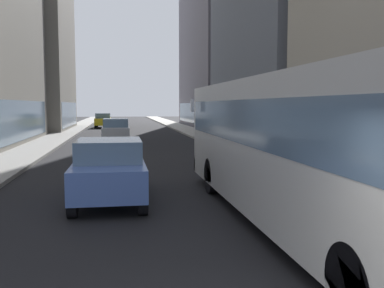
% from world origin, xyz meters
% --- Properties ---
extents(ground_plane, '(120.00, 120.00, 0.00)m').
position_xyz_m(ground_plane, '(0.00, 35.00, 0.00)').
color(ground_plane, black).
extents(sidewalk_left, '(2.40, 110.00, 0.15)m').
position_xyz_m(sidewalk_left, '(-5.70, 35.00, 0.07)').
color(sidewalk_left, gray).
rests_on(sidewalk_left, ground).
extents(sidewalk_right, '(2.40, 110.00, 0.15)m').
position_xyz_m(sidewalk_right, '(5.70, 35.00, 0.07)').
color(sidewalk_right, '#ADA89E').
rests_on(sidewalk_right, ground).
extents(building_left_far, '(11.86, 14.12, 20.87)m').
position_xyz_m(building_left_far, '(-11.90, 43.06, 10.43)').
color(building_left_far, gray).
rests_on(building_left_far, ground).
extents(transit_bus, '(2.78, 11.53, 3.05)m').
position_xyz_m(transit_bus, '(2.80, 5.51, 1.78)').
color(transit_bus, silver).
rests_on(transit_bus, ground).
extents(car_blue_hatchback, '(1.78, 4.53, 1.62)m').
position_xyz_m(car_blue_hatchback, '(-1.20, 8.68, 0.82)').
color(car_blue_hatchback, '#4C6BB7').
rests_on(car_blue_hatchback, ground).
extents(car_yellow_taxi, '(1.74, 4.19, 1.62)m').
position_xyz_m(car_yellow_taxi, '(-2.80, 46.80, 0.82)').
color(car_yellow_taxi, yellow).
rests_on(car_yellow_taxi, ground).
extents(car_silver_sedan, '(1.75, 4.05, 1.62)m').
position_xyz_m(car_silver_sedan, '(-1.20, 26.58, 0.82)').
color(car_silver_sedan, '#B7BABF').
rests_on(car_silver_sedan, ground).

